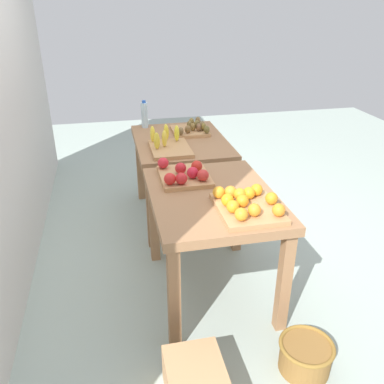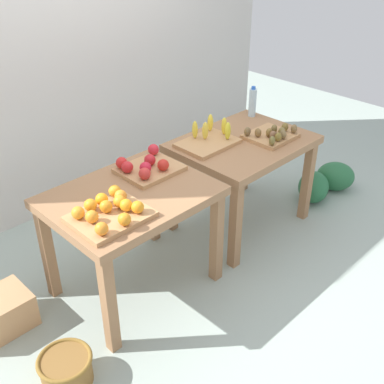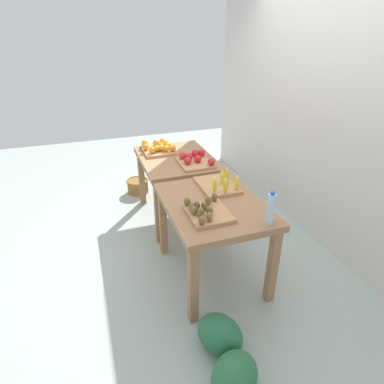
% 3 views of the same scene
% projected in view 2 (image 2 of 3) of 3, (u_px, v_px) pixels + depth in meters
% --- Properties ---
extents(ground_plane, '(8.00, 8.00, 0.00)m').
position_uv_depth(ground_plane, '(192.00, 250.00, 3.77)').
color(ground_plane, '#A0B1A7').
extents(back_wall, '(4.40, 0.12, 3.00)m').
position_uv_depth(back_wall, '(73.00, 27.00, 3.82)').
color(back_wall, silver).
rests_on(back_wall, ground_plane).
extents(display_table_left, '(1.04, 0.80, 0.77)m').
position_uv_depth(display_table_left, '(131.00, 208.00, 3.10)').
color(display_table_left, '#9A6D49').
rests_on(display_table_left, ground_plane).
extents(display_table_right, '(1.04, 0.80, 0.77)m').
position_uv_depth(display_table_right, '(243.00, 153.00, 3.77)').
color(display_table_right, '#9A6D49').
rests_on(display_table_right, ground_plane).
extents(orange_bin, '(0.44, 0.38, 0.11)m').
position_uv_depth(orange_bin, '(110.00, 212.00, 2.78)').
color(orange_bin, tan).
rests_on(orange_bin, display_table_left).
extents(apple_bin, '(0.40, 0.35, 0.11)m').
position_uv_depth(apple_bin, '(147.00, 167.00, 3.25)').
color(apple_bin, tan).
rests_on(apple_bin, display_table_left).
extents(banana_crate, '(0.44, 0.32, 0.17)m').
position_uv_depth(banana_crate, '(209.00, 139.00, 3.64)').
color(banana_crate, tan).
rests_on(banana_crate, display_table_right).
extents(kiwi_bin, '(0.37, 0.32, 0.10)m').
position_uv_depth(kiwi_bin, '(272.00, 135.00, 3.72)').
color(kiwi_bin, tan).
rests_on(kiwi_bin, display_table_right).
extents(water_bottle, '(0.06, 0.06, 0.26)m').
position_uv_depth(water_bottle, '(252.00, 102.00, 4.07)').
color(water_bottle, silver).
rests_on(water_bottle, display_table_right).
extents(watermelon_pile, '(0.75, 0.47, 0.28)m').
position_uv_depth(watermelon_pile, '(325.00, 181.00, 4.44)').
color(watermelon_pile, '#27663C').
rests_on(watermelon_pile, ground_plane).
extents(wicker_basket, '(0.31, 0.31, 0.19)m').
position_uv_depth(wicker_basket, '(66.00, 369.00, 2.69)').
color(wicker_basket, olive).
rests_on(wicker_basket, ground_plane).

